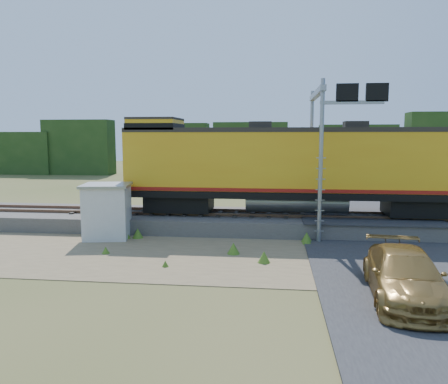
# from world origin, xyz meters

# --- Properties ---
(ground) EXTENTS (140.00, 140.00, 0.00)m
(ground) POSITION_xyz_m (0.00, 0.00, 0.00)
(ground) COLOR #475123
(ground) RESTS_ON ground
(ballast) EXTENTS (70.00, 5.00, 0.80)m
(ballast) POSITION_xyz_m (0.00, 6.00, 0.40)
(ballast) COLOR slate
(ballast) RESTS_ON ground
(rails) EXTENTS (70.00, 1.54, 0.16)m
(rails) POSITION_xyz_m (0.00, 6.00, 0.88)
(rails) COLOR brown
(rails) RESTS_ON ballast
(dirt_shoulder) EXTENTS (26.00, 8.00, 0.03)m
(dirt_shoulder) POSITION_xyz_m (-2.00, 0.50, 0.01)
(dirt_shoulder) COLOR #8C7754
(dirt_shoulder) RESTS_ON ground
(road) EXTENTS (7.00, 66.00, 0.86)m
(road) POSITION_xyz_m (7.00, 0.74, 0.09)
(road) COLOR #38383A
(road) RESTS_ON ground
(tree_line_north) EXTENTS (130.00, 3.00, 6.50)m
(tree_line_north) POSITION_xyz_m (0.00, 38.00, 3.07)
(tree_line_north) COLOR #1E3C15
(tree_line_north) RESTS_ON ground
(weed_clumps) EXTENTS (15.00, 6.20, 0.56)m
(weed_clumps) POSITION_xyz_m (-3.50, 0.10, 0.00)
(weed_clumps) COLOR #487120
(weed_clumps) RESTS_ON ground
(locomotive) EXTENTS (19.70, 3.00, 5.08)m
(locomotive) POSITION_xyz_m (2.97, 6.00, 3.47)
(locomotive) COLOR black
(locomotive) RESTS_ON rails
(shed) EXTENTS (2.66, 2.66, 2.71)m
(shed) POSITION_xyz_m (-6.16, 3.01, 1.37)
(shed) COLOR silver
(shed) RESTS_ON ground
(signal_gantry) EXTENTS (3.04, 6.20, 7.67)m
(signal_gantry) POSITION_xyz_m (4.60, 5.32, 5.71)
(signal_gantry) COLOR gray
(signal_gantry) RESTS_ON ground
(car) EXTENTS (2.59, 5.41, 1.52)m
(car) POSITION_xyz_m (6.12, -3.92, 0.76)
(car) COLOR olive
(car) RESTS_ON ground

